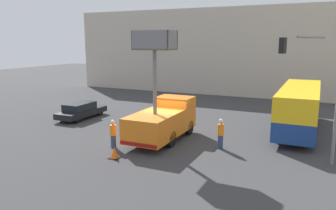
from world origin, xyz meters
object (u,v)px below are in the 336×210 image
at_px(road_worker_near_truck, 113,134).
at_px(parked_car_curbside, 81,110).
at_px(utility_truck, 163,118).
at_px(city_bus, 299,106).
at_px(road_worker_directing, 221,134).
at_px(traffic_light_pole, 319,76).
at_px(traffic_cone_near_truck, 114,153).

height_order(road_worker_near_truck, parked_car_curbside, road_worker_near_truck).
distance_m(utility_truck, city_bus, 10.13).
bearing_deg(road_worker_directing, utility_truck, -63.34).
bearing_deg(road_worker_near_truck, utility_truck, 87.71).
xyz_separation_m(city_bus, road_worker_near_truck, (-10.04, -8.95, -1.01)).
xyz_separation_m(city_bus, parked_car_curbside, (-17.04, -3.50, -1.19)).
distance_m(city_bus, road_worker_directing, 7.58).
height_order(utility_truck, parked_car_curbside, utility_truck).
height_order(utility_truck, road_worker_directing, utility_truck).
distance_m(traffic_light_pole, parked_car_curbside, 18.74).
bearing_deg(road_worker_near_truck, parked_car_curbside, 176.60).
distance_m(road_worker_directing, parked_car_curbside, 13.33).
relative_size(road_worker_near_truck, road_worker_directing, 0.94).
xyz_separation_m(road_worker_near_truck, parked_car_curbside, (-7.00, 5.46, -0.17)).
bearing_deg(city_bus, utility_truck, 115.86).
xyz_separation_m(traffic_light_pole, road_worker_near_truck, (-11.15, -2.93, -3.77)).
relative_size(traffic_light_pole, road_worker_directing, 3.73).
distance_m(city_bus, parked_car_curbside, 17.44).
xyz_separation_m(city_bus, traffic_light_pole, (1.10, -6.02, 2.75)).
bearing_deg(city_bus, road_worker_near_truck, 119.72).
height_order(city_bus, parked_car_curbside, city_bus).
relative_size(city_bus, parked_car_curbside, 2.21).
bearing_deg(utility_truck, traffic_cone_near_truck, -102.21).
xyz_separation_m(utility_truck, city_bus, (7.99, 6.21, 0.39)).
bearing_deg(road_worker_near_truck, city_bus, 76.26).
bearing_deg(city_bus, road_worker_directing, 135.69).
bearing_deg(road_worker_directing, parked_car_curbside, -73.62).
relative_size(city_bus, road_worker_directing, 5.67).
relative_size(utility_truck, traffic_cone_near_truck, 10.73).
relative_size(traffic_light_pole, road_worker_near_truck, 3.95).
xyz_separation_m(utility_truck, traffic_cone_near_truck, (-0.93, -4.30, -1.19)).
height_order(road_worker_directing, traffic_cone_near_truck, road_worker_directing).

